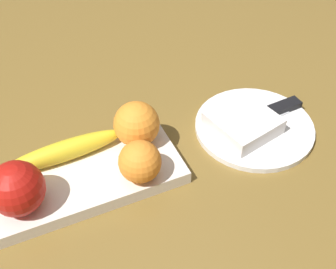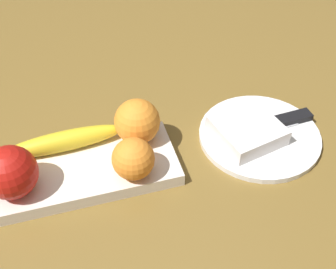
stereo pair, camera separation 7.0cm
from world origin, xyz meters
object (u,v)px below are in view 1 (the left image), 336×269
at_px(fruit_tray, 69,185).
at_px(apple, 17,189).
at_px(orange_near_apple, 140,162).
at_px(dinner_plate, 254,127).
at_px(banana, 64,151).
at_px(orange_near_banana, 137,124).
at_px(knife, 272,112).
at_px(folded_napkin, 243,123).

bearing_deg(fruit_tray, apple, 17.04).
height_order(orange_near_apple, dinner_plate, orange_near_apple).
distance_m(banana, orange_near_banana, 0.12).
distance_m(fruit_tray, dinner_plate, 0.33).
relative_size(orange_near_banana, dinner_plate, 0.36).
relative_size(fruit_tray, apple, 4.49).
height_order(apple, knife, apple).
xyz_separation_m(banana, orange_near_banana, (-0.12, 0.01, 0.02)).
bearing_deg(orange_near_apple, apple, -5.42).
relative_size(orange_near_apple, knife, 0.36).
bearing_deg(dinner_plate, knife, -163.34).
height_order(fruit_tray, banana, banana).
relative_size(dinner_plate, knife, 1.15).
bearing_deg(orange_near_apple, folded_napkin, -169.35).
relative_size(fruit_tray, dinner_plate, 1.70).
bearing_deg(knife, banana, -8.64).
relative_size(orange_near_apple, dinner_plate, 0.31).
xyz_separation_m(banana, dinner_plate, (-0.33, 0.05, -0.03)).
relative_size(banana, dinner_plate, 0.92).
distance_m(orange_near_apple, orange_near_banana, 0.08).
bearing_deg(banana, folded_napkin, -10.91).
xyz_separation_m(orange_near_apple, folded_napkin, (-0.20, -0.04, -0.03)).
bearing_deg(orange_near_apple, orange_near_banana, -107.82).
xyz_separation_m(orange_near_apple, orange_near_banana, (-0.02, -0.07, 0.00)).
xyz_separation_m(orange_near_banana, folded_napkin, (-0.18, 0.04, -0.03)).
distance_m(banana, dinner_plate, 0.33).
xyz_separation_m(banana, knife, (-0.37, 0.03, -0.02)).
height_order(apple, folded_napkin, apple).
bearing_deg(apple, fruit_tray, -162.96).
distance_m(banana, orange_near_apple, 0.13).
relative_size(banana, knife, 1.06).
height_order(orange_near_apple, folded_napkin, orange_near_apple).
bearing_deg(knife, dinner_plate, 13.03).
relative_size(orange_near_apple, folded_napkin, 0.63).
xyz_separation_m(apple, knife, (-0.45, -0.03, -0.05)).
distance_m(banana, folded_napkin, 0.30).
relative_size(orange_near_banana, folded_napkin, 0.73).
distance_m(folded_napkin, knife, 0.07).
relative_size(banana, folded_napkin, 1.88).
height_order(apple, dinner_plate, apple).
bearing_deg(dinner_plate, folded_napkin, 0.00).
bearing_deg(fruit_tray, banana, -101.97).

